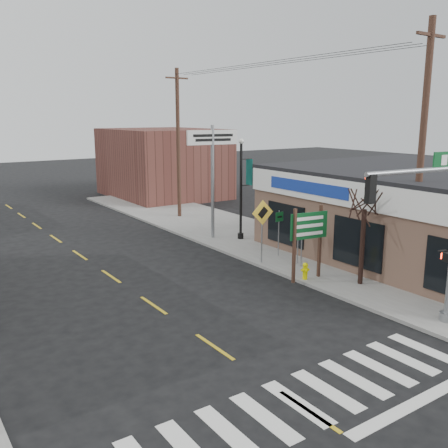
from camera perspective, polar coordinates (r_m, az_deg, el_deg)
ground at (r=12.52m, az=9.69°, el=-20.34°), size 140.00×140.00×0.00m
sidewalk_right at (r=27.09m, az=4.30°, el=-1.91°), size 6.00×38.00×0.13m
center_line at (r=18.43m, az=-8.07°, el=-9.17°), size 0.12×56.00×0.01m
crosswalk at (r=12.76m, az=8.37°, el=-19.59°), size 11.00×2.20×0.01m
thrift_store at (r=26.21m, az=23.69°, el=0.92°), size 12.00×14.00×4.00m
bldg_distant_right at (r=42.39m, az=-7.00°, el=6.96°), size 8.00×10.00×5.60m
traffic_signal_pole at (r=16.72m, az=23.93°, el=-0.08°), size 4.37×0.37×5.54m
guide_sign at (r=20.28m, az=9.60°, el=-1.08°), size 1.73×0.14×3.03m
fire_hydrant at (r=20.76m, az=9.26°, el=-5.23°), size 0.22×0.22×0.70m
ped_crossing_sign at (r=22.41m, az=4.41°, el=0.40°), size 1.12×0.08×2.89m
lamp_post at (r=26.69m, az=2.06°, el=4.89°), size 0.70×0.55×5.40m
dance_center_sign at (r=26.77m, az=-1.33°, el=8.17°), size 2.86×0.18×6.09m
bare_tree at (r=19.98m, az=15.85°, el=3.14°), size 2.26×2.26×4.53m
shrub_back at (r=23.67m, az=15.69°, el=-3.19°), size 1.17×1.17×0.88m
utility_pole_near at (r=20.56m, az=21.62°, el=7.53°), size 1.76×0.26×10.09m
utility_pole_far at (r=32.79m, az=-5.26°, el=9.28°), size 1.65×0.25×9.49m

